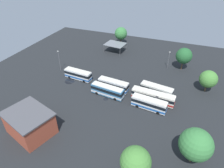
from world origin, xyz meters
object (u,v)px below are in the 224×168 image
bus_row0_slot2 (149,104)px  bus_row1_slot1 (113,85)px  lamp_post_near_entrance (59,60)px  bus_row2_slot1 (78,74)px  lamp_post_far_corner (169,60)px  tree_east_edge (136,162)px  maintenance_shelter (115,44)px  depot_building (30,123)px  bus_row1_slot2 (107,91)px  bus_row0_slot0 (156,90)px  tree_northwest (121,33)px  tree_north_edge (208,79)px  bus_row0_slot1 (153,97)px  tree_northeast (196,145)px  tree_west_edge (184,56)px

bus_row0_slot2 → bus_row1_slot1: (13.59, -5.48, 0.00)m
lamp_post_near_entrance → bus_row2_slot1: bearing=162.3°
lamp_post_far_corner → tree_east_edge: bearing=90.6°
bus_row2_slot1 → maintenance_shelter: maintenance_shelter is taller
depot_building → bus_row1_slot2: bearing=-119.2°
bus_row0_slot0 → tree_east_edge: bearing=92.4°
tree_northwest → tree_north_edge: (-40.60, 28.94, -0.73)m
bus_row0_slot0 → tree_east_edge: tree_east_edge is taller
bus_row0_slot0 → tree_northwest: 45.16m
lamp_post_near_entrance → tree_north_edge: (-53.92, -5.70, 0.25)m
bus_row1_slot1 → lamp_post_near_entrance: (24.45, -4.75, 2.69)m
bus_row0_slot1 → bus_row2_slot1: 28.80m
bus_row1_slot1 → lamp_post_far_corner: (-15.15, -21.68, 2.20)m
lamp_post_near_entrance → tree_northwest: (-13.32, -34.63, 0.98)m
bus_row0_slot2 → tree_northwest: (24.72, -44.86, 3.67)m
bus_row1_slot2 → tree_east_edge: (-16.17, 24.44, 3.44)m
bus_row1_slot2 → lamp_post_near_entrance: bearing=-20.0°
lamp_post_near_entrance → tree_northeast: tree_northeast is taller
bus_row0_slot0 → tree_northwest: bearing=-55.6°
bus_row0_slot2 → bus_row1_slot2: same height
maintenance_shelter → tree_northwest: (0.76, -10.07, 1.76)m
tree_north_edge → tree_northwest: bearing=-35.5°
tree_east_edge → tree_west_edge: tree_west_edge is taller
bus_row1_slot2 → tree_north_edge: size_ratio=1.46×
bus_row1_slot2 → tree_northeast: 31.59m
bus_row0_slot1 → tree_west_edge: tree_west_edge is taller
bus_row0_slot2 → tree_northwest: bearing=-61.1°
bus_row0_slot1 → tree_northeast: size_ratio=1.47×
bus_row0_slot1 → tree_west_edge: size_ratio=1.50×
tree_east_edge → tree_northeast: 13.70m
bus_row1_slot2 → tree_north_edge: tree_north_edge is taller
bus_row0_slot2 → tree_north_edge: size_ratio=1.39×
maintenance_shelter → lamp_post_near_entrance: lamp_post_near_entrance is taller
bus_row1_slot2 → depot_building: 25.27m
lamp_post_near_entrance → bus_row0_slot1: bearing=170.6°
bus_row1_slot1 → bus_row2_slot1: size_ratio=1.03×
bus_row1_slot1 → depot_building: depot_building is taller
tree_east_edge → lamp_post_near_entrance: bearing=-39.6°
lamp_post_far_corner → tree_north_edge: size_ratio=0.96×
bus_row2_slot1 → tree_east_edge: 42.72m
bus_row0_slot1 → tree_north_edge: (-15.46, -12.08, 2.93)m
bus_row0_slot0 → lamp_post_far_corner: bearing=-92.4°
tree_north_edge → tree_west_edge: 15.66m
bus_row0_slot0 → bus_row0_slot1: 3.90m
maintenance_shelter → tree_east_edge: 63.30m
lamp_post_near_entrance → tree_east_edge: size_ratio=0.98×
depot_building → tree_northeast: tree_northeast is taller
bus_row0_slot2 → maintenance_shelter: (23.96, -34.79, 1.90)m
depot_building → tree_northeast: size_ratio=1.49×
bus_row1_slot1 → tree_west_edge: bearing=-131.4°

